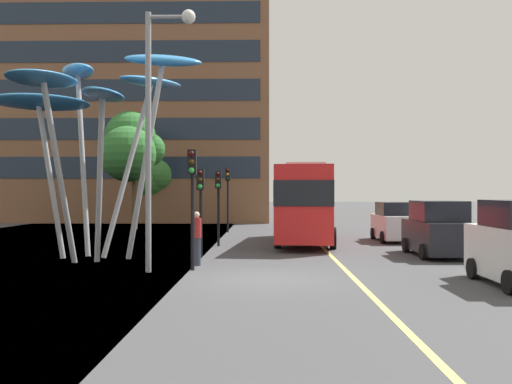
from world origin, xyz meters
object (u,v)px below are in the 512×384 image
at_px(pedestrian, 196,238).
at_px(street_lamp, 159,107).
at_px(red_bus, 307,200).
at_px(traffic_light_opposite, 228,186).
at_px(traffic_light_island_mid, 218,192).
at_px(traffic_light_kerb_near, 192,183).
at_px(leaf_sculpture, 93,96).
at_px(car_parked_mid, 438,230).
at_px(car_parked_far, 395,223).
at_px(traffic_light_kerb_far, 201,193).

bearing_deg(pedestrian, street_lamp, -122.28).
relative_size(red_bus, traffic_light_opposite, 2.53).
bearing_deg(traffic_light_island_mid, traffic_light_kerb_near, -91.08).
height_order(traffic_light_island_mid, traffic_light_opposite, traffic_light_opposite).
relative_size(leaf_sculpture, street_lamp, 1.05).
bearing_deg(red_bus, traffic_light_island_mid, -158.29).
distance_m(traffic_light_island_mid, street_lamp, 8.73).
height_order(traffic_light_island_mid, street_lamp, street_lamp).
relative_size(car_parked_mid, pedestrian, 2.26).
relative_size(traffic_light_kerb_near, pedestrian, 2.10).
xyz_separation_m(red_bus, car_parked_far, (4.52, 1.03, -1.18)).
bearing_deg(traffic_light_opposite, pedestrian, -90.02).
height_order(traffic_light_island_mid, pedestrian, traffic_light_island_mid).
relative_size(red_bus, car_parked_far, 2.56).
height_order(leaf_sculpture, traffic_light_opposite, leaf_sculpture).
distance_m(leaf_sculpture, traffic_light_kerb_far, 5.49).
distance_m(traffic_light_kerb_far, traffic_light_island_mid, 4.39).
distance_m(traffic_light_kerb_far, pedestrian, 2.75).
bearing_deg(street_lamp, traffic_light_opposite, 86.62).
bearing_deg(car_parked_far, traffic_light_kerb_near, -129.93).
xyz_separation_m(traffic_light_kerb_near, pedestrian, (-0.02, 1.23, -1.85)).
bearing_deg(traffic_light_kerb_far, traffic_light_island_mid, 86.09).
xyz_separation_m(traffic_light_opposite, pedestrian, (-0.01, -15.30, -1.94)).
xyz_separation_m(traffic_light_kerb_far, pedestrian, (0.13, -2.29, -1.52)).
bearing_deg(red_bus, street_lamp, -118.40).
xyz_separation_m(traffic_light_island_mid, traffic_light_opposite, (-0.16, 8.63, 0.36)).
bearing_deg(red_bus, traffic_light_kerb_near, -114.44).
height_order(red_bus, traffic_light_kerb_far, red_bus).
height_order(traffic_light_kerb_near, car_parked_mid, traffic_light_kerb_near).
distance_m(leaf_sculpture, pedestrian, 7.01).
distance_m(car_parked_mid, car_parked_far, 6.43).
distance_m(traffic_light_opposite, car_parked_far, 10.85).
bearing_deg(traffic_light_opposite, traffic_light_kerb_near, -89.95).
distance_m(traffic_light_kerb_far, street_lamp, 4.79).
bearing_deg(traffic_light_kerb_far, red_bus, 53.38).
bearing_deg(traffic_light_kerb_near, car_parked_mid, 24.64).
bearing_deg(red_bus, traffic_light_kerb_far, -126.62).
xyz_separation_m(leaf_sculpture, traffic_light_island_mid, (4.36, 4.58, -3.63)).
height_order(traffic_light_kerb_near, traffic_light_island_mid, traffic_light_kerb_near).
bearing_deg(traffic_light_opposite, traffic_light_kerb_far, -90.60).
xyz_separation_m(traffic_light_opposite, car_parked_mid, (9.10, -12.36, -1.86)).
height_order(car_parked_mid, car_parked_far, car_parked_mid).
distance_m(red_bus, car_parked_mid, 7.27).
bearing_deg(leaf_sculpture, pedestrian, -26.47).
bearing_deg(leaf_sculpture, car_parked_far, 29.10).
bearing_deg(traffic_light_island_mid, pedestrian, -91.44).
xyz_separation_m(traffic_light_kerb_near, street_lamp, (-1.01, -0.34, 2.39)).
xyz_separation_m(leaf_sculpture, traffic_light_kerb_far, (4.06, 0.20, -3.69)).
height_order(traffic_light_kerb_far, street_lamp, street_lamp).
xyz_separation_m(traffic_light_kerb_far, street_lamp, (-0.86, -3.85, 2.72)).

